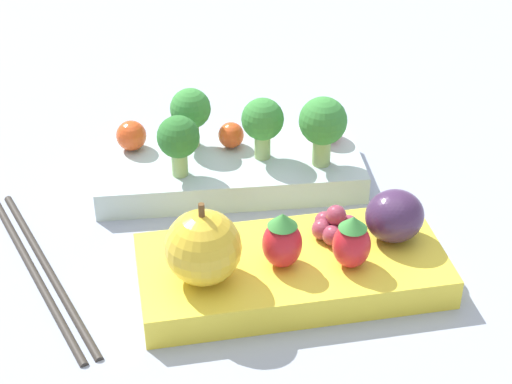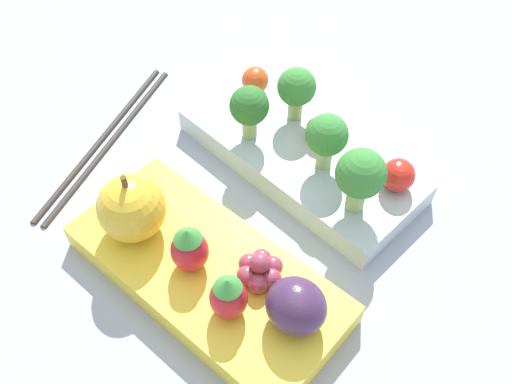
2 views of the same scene
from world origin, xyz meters
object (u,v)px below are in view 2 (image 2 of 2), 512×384
object	(u,v)px
cherry_tomato_0	(255,80)
grape_cluster	(260,270)
cherry_tomato_1	(318,129)
plum	(296,306)
strawberry_1	(228,296)
bento_box_savoury	(300,155)
broccoli_floret_3	(249,107)
apple	(132,208)
chopsticks_pair	(106,139)
broccoli_floret_0	(327,137)
broccoli_floret_1	(296,89)
strawberry_0	(189,249)
broccoli_floret_2	(360,175)
bento_box_fruit	(204,272)
cherry_tomato_2	(398,175)

from	to	relation	value
cherry_tomato_0	grape_cluster	world-z (taller)	same
cherry_tomato_1	plum	size ratio (longest dim) A/B	0.52
strawberry_1	plum	xyz separation A→B (m)	(0.04, 0.02, -0.00)
bento_box_savoury	cherry_tomato_1	xyz separation A→B (m)	(0.01, 0.02, 0.02)
broccoli_floret_3	cherry_tomato_1	distance (m)	0.06
apple	plum	size ratio (longest dim) A/B	1.43
cherry_tomato_1	chopsticks_pair	size ratio (longest dim) A/B	0.10
bento_box_savoury	broccoli_floret_3	xyz separation A→B (m)	(-0.04, -0.02, 0.04)
apple	plum	xyz separation A→B (m)	(0.14, 0.01, -0.01)
broccoli_floret_0	chopsticks_pair	distance (m)	0.21
chopsticks_pair	grape_cluster	bearing A→B (deg)	-11.37
broccoli_floret_0	broccoli_floret_3	world-z (taller)	broccoli_floret_0
chopsticks_pair	broccoli_floret_3	bearing A→B (deg)	30.15
strawberry_1	plum	world-z (taller)	strawberry_1
strawberry_1	plum	size ratio (longest dim) A/B	0.95
broccoli_floret_1	cherry_tomato_1	size ratio (longest dim) A/B	2.37
bento_box_savoury	grape_cluster	bearing A→B (deg)	-68.72
broccoli_floret_1	grape_cluster	world-z (taller)	broccoli_floret_1
broccoli_floret_3	strawberry_0	world-z (taller)	broccoli_floret_3
plum	chopsticks_pair	bearing A→B (deg)	167.55
strawberry_0	broccoli_floret_0	bearing A→B (deg)	80.12
bento_box_savoury	broccoli_floret_2	distance (m)	0.09
cherry_tomato_0	grape_cluster	bearing A→B (deg)	-52.09
broccoli_floret_2	strawberry_1	bearing A→B (deg)	-99.77
bento_box_savoury	cherry_tomato_1	distance (m)	0.03
broccoli_floret_1	bento_box_fruit	bearing A→B (deg)	-78.50
bento_box_fruit	cherry_tomato_1	size ratio (longest dim) A/B	10.12
apple	chopsticks_pair	xyz separation A→B (m)	(-0.11, 0.06, -0.05)
bento_box_fruit	broccoli_floret_0	size ratio (longest dim) A/B	4.18
strawberry_1	grape_cluster	size ratio (longest dim) A/B	1.14
bento_box_fruit	cherry_tomato_0	bearing A→B (deg)	115.61
bento_box_fruit	strawberry_0	distance (m)	0.03
broccoli_floret_1	cherry_tomato_0	world-z (taller)	broccoli_floret_1
bento_box_savoury	bento_box_fruit	xyz separation A→B (m)	(0.01, -0.14, -0.00)
cherry_tomato_1	broccoli_floret_1	bearing A→B (deg)	161.15
broccoli_floret_3	broccoli_floret_2	bearing A→B (deg)	-6.70
broccoli_floret_2	strawberry_0	distance (m)	0.14
broccoli_floret_0	cherry_tomato_2	size ratio (longest dim) A/B	1.93
bento_box_savoury	broccoli_floret_1	world-z (taller)	broccoli_floret_1
bento_box_fruit	apple	xyz separation A→B (m)	(-0.06, -0.01, 0.04)
bento_box_savoury	plum	world-z (taller)	plum
cherry_tomato_2	apple	size ratio (longest dim) A/B	0.45
bento_box_fruit	apple	distance (m)	0.07
apple	bento_box_savoury	bearing A→B (deg)	70.56
bento_box_fruit	grape_cluster	distance (m)	0.05
plum	chopsticks_pair	distance (m)	0.26
cherry_tomato_0	strawberry_1	world-z (taller)	strawberry_1
cherry_tomato_0	chopsticks_pair	distance (m)	0.15
broccoli_floret_2	apple	world-z (taller)	apple
cherry_tomato_2	plum	bearing A→B (deg)	-89.42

